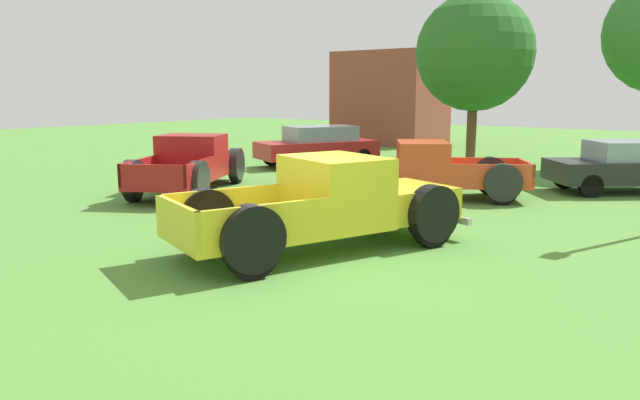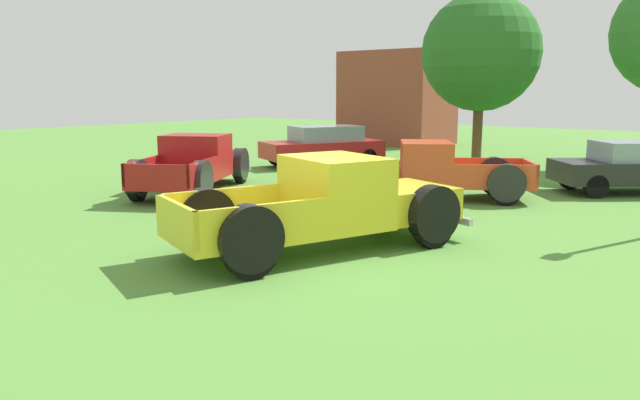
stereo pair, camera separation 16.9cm
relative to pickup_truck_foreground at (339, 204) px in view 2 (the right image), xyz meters
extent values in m
plane|color=#548C38|center=(0.02, -0.61, -0.79)|extent=(80.00, 80.00, 0.00)
cube|color=yellow|center=(0.51, 1.35, -0.08)|extent=(2.10, 2.09, 0.59)
cube|color=silver|center=(0.80, 2.12, -0.08)|extent=(1.40, 0.58, 0.50)
sphere|color=silver|center=(0.18, 2.33, -0.05)|extent=(0.22, 0.22, 0.22)
sphere|color=silver|center=(1.40, 1.87, -0.05)|extent=(0.22, 0.22, 0.22)
cube|color=yellow|center=(-0.02, -0.06, 0.24)|extent=(2.18, 1.94, 1.24)
cube|color=#8C9EA8|center=(0.21, 0.55, 0.51)|extent=(1.47, 0.59, 0.54)
cube|color=yellow|center=(-0.67, -1.78, -0.32)|extent=(2.48, 2.75, 0.11)
cube|color=yellow|center=(-1.47, -1.48, 0.03)|extent=(0.87, 2.15, 0.59)
cube|color=yellow|center=(0.14, -2.08, 0.03)|extent=(0.87, 2.15, 0.59)
cube|color=yellow|center=(-1.05, -2.79, 0.03)|extent=(1.72, 0.71, 0.59)
cylinder|color=black|center=(-0.34, 1.67, -0.38)|extent=(0.51, 0.85, 0.82)
cylinder|color=#B7B7BC|center=(-0.35, 1.67, -0.38)|extent=(0.36, 0.40, 0.33)
cylinder|color=black|center=(-0.34, 1.67, -0.17)|extent=(0.64, 1.07, 1.03)
cylinder|color=black|center=(1.35, 1.03, -0.38)|extent=(0.51, 0.85, 0.82)
cylinder|color=#B7B7BC|center=(1.36, 1.03, -0.38)|extent=(0.36, 0.40, 0.33)
cylinder|color=black|center=(1.35, 1.03, -0.17)|extent=(0.64, 1.07, 1.03)
cylinder|color=black|center=(-1.61, -1.71, -0.38)|extent=(0.51, 0.85, 0.82)
cylinder|color=#B7B7BC|center=(-1.62, -1.71, -0.38)|extent=(0.36, 0.40, 0.33)
cylinder|color=black|center=(-1.61, -1.71, -0.17)|extent=(0.64, 1.07, 1.03)
cylinder|color=black|center=(0.09, -2.35, -0.38)|extent=(0.51, 0.85, 0.82)
cylinder|color=#B7B7BC|center=(0.10, -2.35, -0.38)|extent=(0.36, 0.40, 0.33)
cylinder|color=black|center=(0.09, -2.35, -0.17)|extent=(0.64, 1.07, 1.03)
cube|color=silver|center=(0.81, 2.16, -0.42)|extent=(1.88, 0.79, 0.13)
cube|color=maroon|center=(-7.75, 4.03, -0.11)|extent=(2.12, 2.11, 0.57)
cube|color=silver|center=(-8.14, 4.72, -0.11)|extent=(1.26, 0.74, 0.48)
sphere|color=silver|center=(-8.68, 4.40, -0.08)|extent=(0.21, 0.21, 0.21)
sphere|color=silver|center=(-7.58, 5.01, -0.08)|extent=(0.21, 0.21, 0.21)
cube|color=maroon|center=(-7.05, 2.77, 0.20)|extent=(2.16, 2.01, 1.18)
cube|color=#8C9EA8|center=(-7.36, 3.32, 0.46)|extent=(1.32, 0.76, 0.52)
cube|color=maroon|center=(-6.19, 1.24, -0.34)|extent=(2.56, 2.73, 0.10)
cube|color=maroon|center=(-6.91, 0.84, -0.01)|extent=(1.13, 1.93, 0.57)
cube|color=maroon|center=(-5.48, 1.64, -0.01)|extent=(1.13, 1.93, 0.57)
cube|color=maroon|center=(-5.69, 0.33, -0.01)|extent=(1.54, 0.91, 0.57)
cylinder|color=black|center=(-8.51, 3.61, -0.39)|extent=(0.58, 0.79, 0.78)
cylinder|color=#B7B7BC|center=(-8.52, 3.60, -0.39)|extent=(0.37, 0.39, 0.31)
cylinder|color=black|center=(-8.51, 3.61, -0.20)|extent=(0.73, 1.00, 0.99)
cylinder|color=black|center=(-7.00, 4.45, -0.39)|extent=(0.58, 0.79, 0.78)
cylinder|color=#B7B7BC|center=(-6.99, 4.46, -0.39)|extent=(0.37, 0.39, 0.31)
cylinder|color=black|center=(-7.00, 4.45, -0.20)|extent=(0.73, 1.00, 0.99)
cylinder|color=black|center=(-6.82, 0.59, -0.39)|extent=(0.58, 0.79, 0.78)
cylinder|color=#B7B7BC|center=(-6.83, 0.59, -0.39)|extent=(0.37, 0.39, 0.31)
cylinder|color=black|center=(-6.82, 0.59, -0.20)|extent=(0.73, 1.00, 0.99)
cylinder|color=black|center=(-5.31, 1.44, -0.39)|extent=(0.58, 0.79, 0.78)
cylinder|color=#B7B7BC|center=(-5.31, 1.44, -0.39)|extent=(0.37, 0.39, 0.31)
cylinder|color=black|center=(-5.31, 1.44, -0.20)|extent=(0.73, 1.00, 0.99)
cube|color=silver|center=(-8.16, 4.76, -0.43)|extent=(1.69, 1.01, 0.12)
cube|color=#D14723|center=(-2.37, 4.76, -0.15)|extent=(2.04, 2.04, 0.54)
cube|color=silver|center=(-3.01, 4.35, -0.15)|extent=(0.77, 1.16, 0.45)
sphere|color=silver|center=(-2.67, 3.86, -0.12)|extent=(0.20, 0.20, 0.20)
sphere|color=silver|center=(-3.31, 4.86, -0.12)|extent=(0.20, 0.20, 0.20)
cube|color=#D14723|center=(-1.22, 5.50, 0.15)|extent=(1.95, 2.06, 1.12)
cube|color=#8C9EA8|center=(-1.72, 5.18, 0.39)|extent=(0.80, 1.21, 0.49)
cube|color=#D14723|center=(0.18, 6.39, -0.37)|extent=(2.61, 2.48, 0.10)
cube|color=#D14723|center=(0.60, 5.74, -0.05)|extent=(1.77, 1.17, 0.54)
cube|color=#D14723|center=(-0.24, 7.05, -0.05)|extent=(1.77, 1.17, 0.54)
cube|color=#D14723|center=(1.01, 6.93, -0.05)|extent=(0.95, 1.42, 0.54)
cylinder|color=black|center=(-1.93, 4.07, -0.41)|extent=(0.74, 0.58, 0.74)
cylinder|color=#B7B7BC|center=(-1.92, 4.06, -0.41)|extent=(0.38, 0.36, 0.30)
cylinder|color=black|center=(-1.93, 4.07, -0.23)|extent=(0.94, 0.74, 0.94)
cylinder|color=black|center=(-2.82, 5.45, -0.41)|extent=(0.74, 0.58, 0.74)
cylinder|color=#B7B7BC|center=(-2.82, 5.46, -0.41)|extent=(0.38, 0.36, 0.30)
cylinder|color=black|center=(-2.82, 5.45, -0.23)|extent=(0.94, 0.74, 0.94)
cylinder|color=black|center=(0.83, 5.84, -0.41)|extent=(0.74, 0.58, 0.74)
cylinder|color=#B7B7BC|center=(0.83, 5.83, -0.41)|extent=(0.38, 0.36, 0.30)
cylinder|color=black|center=(0.83, 5.84, -0.23)|extent=(0.94, 0.74, 0.94)
cylinder|color=black|center=(-0.06, 7.22, -0.41)|extent=(0.74, 0.58, 0.74)
cylinder|color=#B7B7BC|center=(-0.07, 7.23, -0.41)|extent=(0.38, 0.36, 0.30)
cylinder|color=black|center=(-0.06, 7.22, -0.23)|extent=(0.94, 0.74, 0.94)
cube|color=silver|center=(-3.04, 4.33, -0.45)|extent=(1.05, 1.55, 0.12)
cube|color=black|center=(2.91, 9.84, -0.18)|extent=(4.40, 4.11, 0.58)
cylinder|color=black|center=(2.30, 8.31, -0.47)|extent=(0.60, 0.55, 0.62)
cylinder|color=black|center=(1.30, 9.50, -0.47)|extent=(0.60, 0.55, 0.62)
cube|color=#B21E1E|center=(-7.75, 9.49, -0.15)|extent=(3.61, 4.83, 0.61)
cube|color=#7F939E|center=(-7.68, 9.63, 0.43)|extent=(2.48, 2.93, 0.56)
cylinder|color=black|center=(-7.68, 7.77, -0.46)|extent=(0.47, 0.68, 0.65)
cylinder|color=black|center=(-9.15, 8.48, -0.46)|extent=(0.47, 0.68, 0.65)
cylinder|color=black|center=(-6.35, 10.51, -0.46)|extent=(0.47, 0.68, 0.65)
cylinder|color=black|center=(-7.81, 11.22, -0.46)|extent=(0.47, 0.68, 0.65)
cylinder|color=brown|center=(-3.12, 13.00, 0.50)|extent=(0.36, 0.36, 2.58)
sphere|color=#286623|center=(-3.12, 13.00, 3.40)|extent=(4.30, 4.30, 4.30)
cube|color=brown|center=(-10.78, 19.96, 1.64)|extent=(5.20, 4.02, 4.85)
camera|label=1|loc=(6.22, -8.76, 1.99)|focal=34.28mm
camera|label=2|loc=(6.35, -8.66, 1.99)|focal=34.28mm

